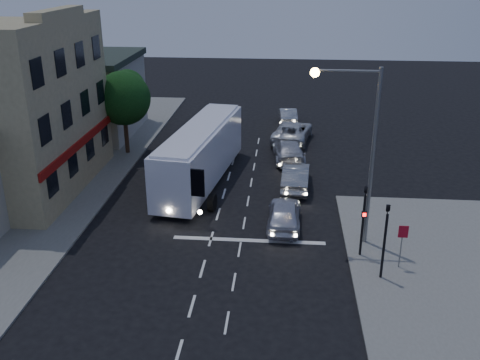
# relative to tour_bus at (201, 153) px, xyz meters

# --- Properties ---
(ground) EXTENTS (120.00, 120.00, 0.00)m
(ground) POSITION_rel_tour_bus_xyz_m (1.70, -9.82, -2.07)
(ground) COLOR black
(sidewalk_far) EXTENTS (12.00, 50.00, 0.12)m
(sidewalk_far) POSITION_rel_tour_bus_xyz_m (-11.30, -1.82, -2.01)
(sidewalk_far) COLOR slate
(sidewalk_far) RESTS_ON ground
(road_markings) EXTENTS (8.00, 30.55, 0.01)m
(road_markings) POSITION_rel_tour_bus_xyz_m (2.99, -6.51, -2.06)
(road_markings) COLOR silver
(road_markings) RESTS_ON ground
(tour_bus) EXTENTS (4.27, 12.73, 3.82)m
(tour_bus) POSITION_rel_tour_bus_xyz_m (0.00, 0.00, 0.00)
(tour_bus) COLOR white
(tour_bus) RESTS_ON ground
(car_suv) EXTENTS (1.92, 4.53, 1.53)m
(car_suv) POSITION_rel_tour_bus_xyz_m (5.52, -6.02, -1.30)
(car_suv) COLOR silver
(car_suv) RESTS_ON ground
(car_sedan_a) EXTENTS (1.93, 4.83, 1.56)m
(car_sedan_a) POSITION_rel_tour_bus_xyz_m (6.21, -0.49, -1.29)
(car_sedan_a) COLOR #A0A0A0
(car_sedan_a) RESTS_ON ground
(car_sedan_b) EXTENTS (2.60, 5.37, 1.51)m
(car_sedan_b) POSITION_rel_tour_bus_xyz_m (5.75, 4.66, -1.31)
(car_sedan_b) COLOR silver
(car_sedan_b) RESTS_ON ground
(car_sedan_c) EXTENTS (3.66, 6.21, 1.62)m
(car_sedan_c) POSITION_rel_tour_bus_xyz_m (6.03, 9.43, -1.26)
(car_sedan_c) COLOR silver
(car_sedan_c) RESTS_ON ground
(car_extra) EXTENTS (1.81, 4.37, 1.41)m
(car_extra) POSITION_rel_tour_bus_xyz_m (5.65, 14.68, -1.36)
(car_extra) COLOR #B5B5B5
(car_extra) RESTS_ON ground
(traffic_signal_main) EXTENTS (0.25, 0.35, 4.10)m
(traffic_signal_main) POSITION_rel_tour_bus_xyz_m (9.30, -9.04, 0.35)
(traffic_signal_main) COLOR black
(traffic_signal_main) RESTS_ON sidewalk_near
(traffic_signal_side) EXTENTS (0.18, 0.15, 4.10)m
(traffic_signal_side) POSITION_rel_tour_bus_xyz_m (10.00, -11.02, 0.35)
(traffic_signal_side) COLOR black
(traffic_signal_side) RESTS_ON sidewalk_near
(regulatory_sign) EXTENTS (0.45, 0.12, 2.20)m
(regulatory_sign) POSITION_rel_tour_bus_xyz_m (11.00, -10.05, -0.47)
(regulatory_sign) COLOR slate
(regulatory_sign) RESTS_ON sidewalk_near
(streetlight) EXTENTS (3.32, 0.44, 9.00)m
(streetlight) POSITION_rel_tour_bus_xyz_m (9.04, -7.62, 3.67)
(streetlight) COLOR slate
(streetlight) RESTS_ON sidewalk_near
(low_building_north) EXTENTS (9.40, 9.40, 6.50)m
(low_building_north) POSITION_rel_tour_bus_xyz_m (-11.80, 10.18, 1.32)
(low_building_north) COLOR #AEA997
(low_building_north) RESTS_ON sidewalk_far
(street_tree) EXTENTS (4.00, 4.00, 6.20)m
(street_tree) POSITION_rel_tour_bus_xyz_m (-6.51, 5.21, 2.43)
(street_tree) COLOR black
(street_tree) RESTS_ON sidewalk_far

